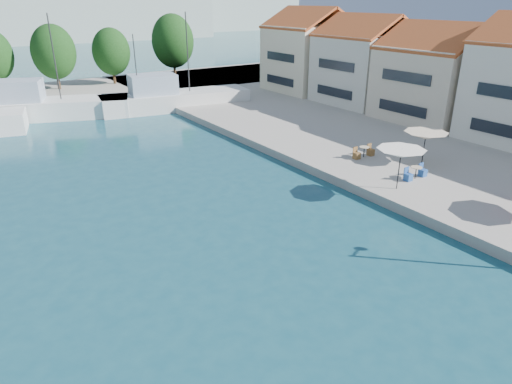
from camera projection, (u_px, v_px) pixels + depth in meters
quay_right at (445, 132)px, 39.74m from camera, size 32.00×92.00×0.60m
quay_far at (5, 99)px, 52.62m from camera, size 90.00×16.00×0.60m
hill_east at (109, 15)px, 161.43m from camera, size 140.00×40.00×12.00m
building_04 at (438, 70)px, 41.22m from camera, size 9.00×8.80×9.20m
building_05 at (365, 58)px, 48.01m from camera, size 8.40×8.80×9.70m
building_06 at (309, 49)px, 54.80m from camera, size 9.00×8.80×10.20m
trawler_03 at (41, 107)px, 45.15m from camera, size 16.48×9.33×10.20m
trawler_04 at (172, 99)px, 48.86m from camera, size 16.13×6.56×10.20m
tree_06 at (54, 52)px, 55.36m from camera, size 5.22×5.22×7.73m
tree_07 at (111, 52)px, 59.11m from camera, size 4.79×4.79×7.09m
tree_08 at (173, 41)px, 63.61m from camera, size 5.83×5.83×8.63m
umbrella_white at (401, 153)px, 26.16m from camera, size 2.84×2.84×2.46m
umbrella_cream at (426, 136)px, 30.62m from camera, size 2.93×2.93×2.16m
cafe_table_02 at (416, 174)px, 28.46m from camera, size 1.82×0.70×0.76m
cafe_table_03 at (364, 153)px, 32.31m from camera, size 1.82×0.70×0.76m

